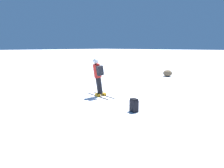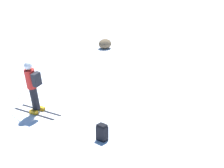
% 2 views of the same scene
% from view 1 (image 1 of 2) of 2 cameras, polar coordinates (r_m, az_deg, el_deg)
% --- Properties ---
extents(ground_plane, '(300.00, 300.00, 0.00)m').
position_cam_1_polar(ground_plane, '(11.79, 2.01, -1.98)').
color(ground_plane, white).
extents(skier, '(1.27, 1.80, 1.87)m').
position_cam_1_polar(skier, '(10.47, -3.67, 2.30)').
color(skier, black).
rests_on(skier, ground).
extents(spare_backpack, '(0.31, 0.36, 0.50)m').
position_cam_1_polar(spare_backpack, '(8.18, 5.77, -5.56)').
color(spare_backpack, black).
rests_on(spare_backpack, ground).
extents(exposed_boulder_0, '(0.81, 0.69, 0.53)m').
position_cam_1_polar(exposed_boulder_0, '(18.23, 14.33, 2.75)').
color(exposed_boulder_0, brown).
rests_on(exposed_boulder_0, ground).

